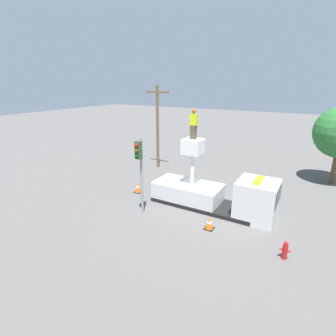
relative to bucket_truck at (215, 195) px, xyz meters
The scene contains 8 objects.
ground_plane 1.19m from the bucket_truck, behind, with size 120.00×120.00×0.00m, color #565451.
bucket_truck is the anchor object (origin of this frame).
worker 4.47m from the bucket_truck, behind, with size 0.40×0.26×1.75m.
traffic_light_pole 5.11m from the bucket_truck, 140.20° to the right, with size 0.34×0.57×4.59m.
fire_hydrant 5.44m from the bucket_truck, 34.76° to the right, with size 0.47×0.23×0.87m.
traffic_cone_rear 5.64m from the bucket_truck, behind, with size 0.53×0.53×0.74m.
traffic_cone_curbside 2.58m from the bucket_truck, 75.34° to the right, with size 0.50×0.50×0.67m.
utility_pole 9.71m from the bucket_truck, 144.66° to the left, with size 2.20×0.26×7.28m.
Camera 1 is at (5.71, -14.19, 7.48)m, focal length 28.00 mm.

